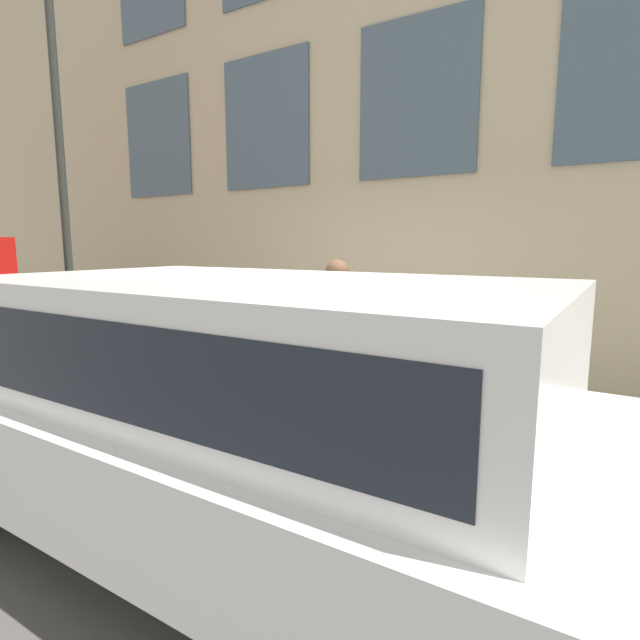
{
  "coord_description": "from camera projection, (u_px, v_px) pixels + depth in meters",
  "views": [
    {
      "loc": [
        -3.47,
        -2.36,
        1.7
      ],
      "look_at": [
        0.51,
        0.14,
        0.98
      ],
      "focal_mm": 28.0,
      "sensor_mm": 36.0,
      "label": 1
    }
  ],
  "objects": [
    {
      "name": "ground_plane",
      "position": [
        303.0,
        439.0,
        4.4
      ],
      "size": [
        80.0,
        80.0,
        0.0
      ],
      "primitive_type": "plane",
      "color": "#514F4C"
    },
    {
      "name": "sidewalk",
      "position": [
        366.0,
        396.0,
        5.42
      ],
      "size": [
        2.45,
        60.0,
        0.13
      ],
      "color": "gray",
      "rests_on": "ground_plane"
    },
    {
      "name": "fire_hydrant",
      "position": [
        303.0,
        363.0,
        4.89
      ],
      "size": [
        0.36,
        0.46,
        0.8
      ],
      "color": "gold",
      "rests_on": "sidewalk"
    },
    {
      "name": "person",
      "position": [
        337.0,
        320.0,
        4.68
      ],
      "size": [
        0.35,
        0.23,
        1.43
      ],
      "rotation": [
        0.0,
        0.0,
        -2.93
      ],
      "color": "#232328",
      "rests_on": "sidewalk"
    },
    {
      "name": "parked_truck_white_near",
      "position": [
        246.0,
        389.0,
        2.85
      ],
      "size": [
        2.04,
        5.15,
        1.51
      ],
      "color": "black",
      "rests_on": "ground_plane"
    },
    {
      "name": "street_lamp",
      "position": [
        54.0,
        67.0,
        7.18
      ],
      "size": [
        0.36,
        0.36,
        6.74
      ],
      "color": "#2D332D",
      "rests_on": "sidewalk"
    }
  ]
}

